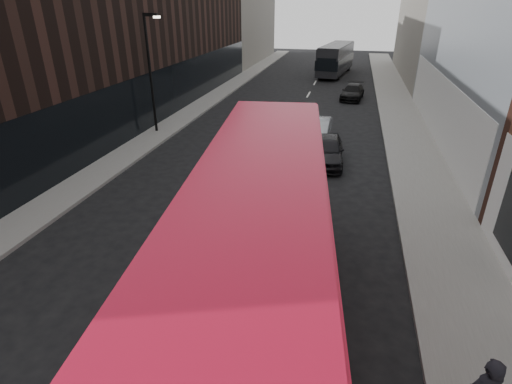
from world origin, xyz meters
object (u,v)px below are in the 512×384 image
Objects in this scene: street_lamp at (151,66)px; grey_bus at (336,59)px; car_b at (315,132)px; red_bus at (259,254)px; car_a at (327,150)px; car_c at (353,92)px.

grey_bus is at bearing 68.79° from street_lamp.
car_b is (0.19, -25.61, -1.03)m from grey_bus.
red_bus is 2.84× the size of car_a.
red_bus is at bearing -56.68° from street_lamp.
car_b reaches higher than car_a.
red_bus is at bearing -81.55° from grey_bus.
street_lamp is at bearing 162.45° from car_a.
grey_bus is 2.27× the size of car_b.
red_bus is at bearing -87.13° from car_c.
grey_bus reaches higher than car_a.
street_lamp reaches higher than car_a.
car_b is at bearing -92.24° from car_c.
red_bus reaches higher than car_b.
street_lamp is 18.15m from car_c.
red_bus is at bearing -87.81° from car_b.
car_a is (1.10, -28.47, -1.07)m from grey_bus.
grey_bus is 2.49× the size of car_c.
car_a is (0.72, 12.85, -1.93)m from red_bus.
red_bus is at bearing -96.26° from car_a.
car_c is (1.08, 15.88, -0.11)m from car_a.
red_bus is 28.86m from car_c.
car_c is (1.80, 28.73, -2.04)m from red_bus.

